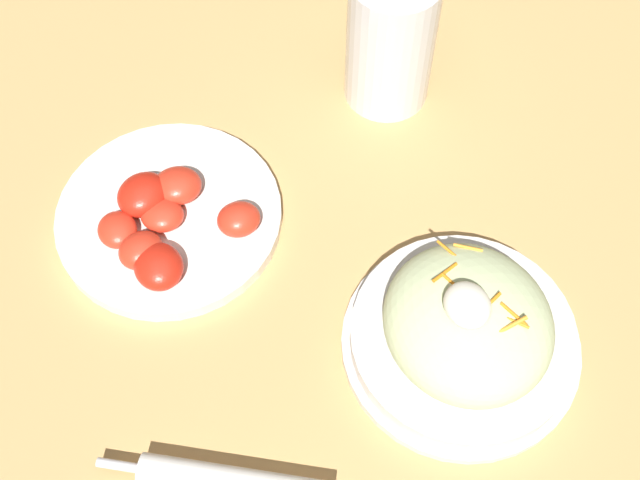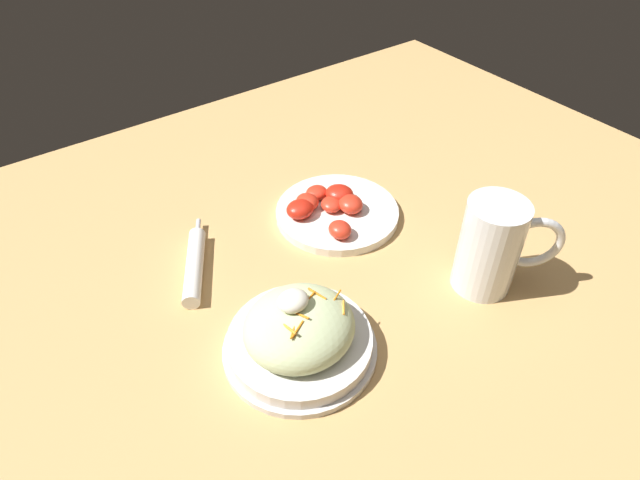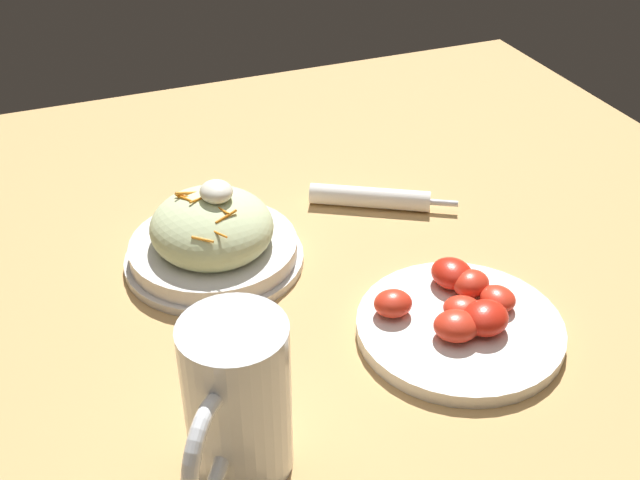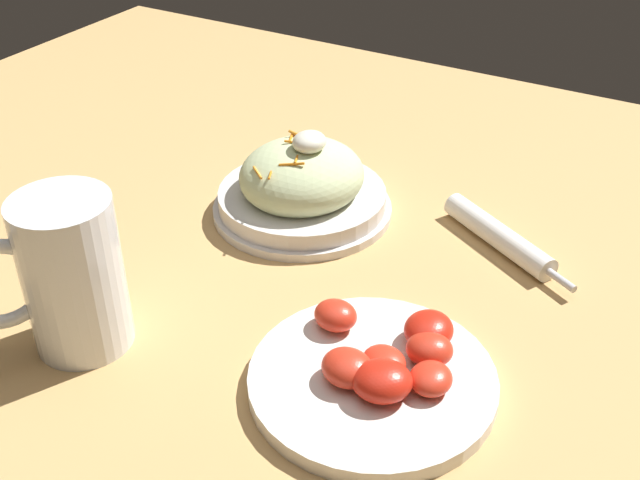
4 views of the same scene
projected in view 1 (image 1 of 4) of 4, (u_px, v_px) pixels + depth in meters
ground_plane at (367, 184)px, 0.82m from camera, size 1.43×1.43×0.00m
salad_plate at (465, 330)px, 0.70m from camera, size 0.21×0.21×0.11m
beer_mug at (391, 43)px, 0.83m from camera, size 0.14×0.11×0.15m
tomato_plate at (167, 217)px, 0.78m from camera, size 0.22×0.22×0.05m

